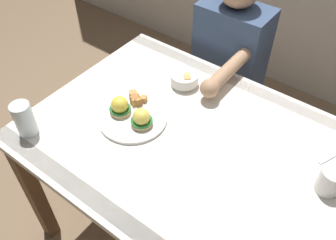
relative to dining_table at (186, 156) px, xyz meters
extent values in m
plane|color=#7F664C|center=(0.00, 0.00, -0.63)|extent=(6.00, 6.00, 0.00)
cube|color=white|center=(0.00, 0.00, 0.09)|extent=(1.20, 0.90, 0.03)
cube|color=#B23838|center=(0.00, -0.40, 0.10)|extent=(1.20, 0.06, 0.00)
cube|color=#B23838|center=(0.00, 0.40, 0.10)|extent=(1.20, 0.06, 0.00)
cube|color=brown|center=(-0.55, -0.40, -0.28)|extent=(0.06, 0.06, 0.71)
cube|color=brown|center=(-0.55, 0.40, -0.28)|extent=(0.06, 0.06, 0.71)
cube|color=brown|center=(0.55, 0.40, -0.28)|extent=(0.06, 0.06, 0.71)
cylinder|color=white|center=(-0.23, -0.05, 0.11)|extent=(0.27, 0.27, 0.01)
cylinder|color=tan|center=(-0.28, -0.06, 0.13)|extent=(0.08, 0.08, 0.02)
cylinder|color=#286B2D|center=(-0.28, -0.06, 0.14)|extent=(0.08, 0.08, 0.01)
sphere|color=yellow|center=(-0.28, -0.06, 0.16)|extent=(0.07, 0.07, 0.07)
cylinder|color=tan|center=(-0.17, -0.06, 0.13)|extent=(0.08, 0.08, 0.02)
cylinder|color=#286B2D|center=(-0.17, -0.06, 0.14)|extent=(0.08, 0.08, 0.01)
sphere|color=#F7DB56|center=(-0.17, -0.06, 0.16)|extent=(0.07, 0.07, 0.07)
cube|color=tan|center=(-0.29, 0.04, 0.14)|extent=(0.03, 0.03, 0.03)
cube|color=tan|center=(-0.25, 0.05, 0.13)|extent=(0.03, 0.03, 0.02)
cube|color=#AD7038|center=(-0.27, 0.02, 0.14)|extent=(0.03, 0.03, 0.04)
cube|color=#AD7038|center=(-0.26, 0.02, 0.14)|extent=(0.03, 0.03, 0.03)
cube|color=tan|center=(-0.27, 0.01, 0.14)|extent=(0.04, 0.04, 0.03)
cube|color=tan|center=(-0.30, 0.04, 0.14)|extent=(0.04, 0.04, 0.03)
cylinder|color=white|center=(-0.19, 0.25, 0.11)|extent=(0.10, 0.10, 0.01)
cylinder|color=white|center=(-0.19, 0.25, 0.14)|extent=(0.12, 0.12, 0.04)
cube|color=#B7E093|center=(-0.18, 0.24, 0.14)|extent=(0.04, 0.04, 0.03)
cube|color=#F4A85B|center=(-0.17, 0.24, 0.15)|extent=(0.04, 0.04, 0.03)
cube|color=#EA6B70|center=(-0.19, 0.25, 0.15)|extent=(0.03, 0.03, 0.02)
cube|color=#F4DB66|center=(-0.18, 0.26, 0.15)|extent=(0.02, 0.02, 0.02)
cube|color=#B7E093|center=(-0.18, 0.26, 0.14)|extent=(0.03, 0.03, 0.02)
cylinder|color=white|center=(0.50, 0.09, 0.15)|extent=(0.08, 0.08, 0.09)
cylinder|color=black|center=(0.50, 0.09, 0.20)|extent=(0.07, 0.07, 0.01)
cube|color=silver|center=(0.46, 0.23, 0.11)|extent=(0.06, 0.11, 0.00)
cylinder|color=silver|center=(-0.50, -0.34, 0.18)|extent=(0.07, 0.07, 0.14)
cylinder|color=silver|center=(-0.50, -0.34, 0.14)|extent=(0.07, 0.07, 0.06)
cylinder|color=#33333D|center=(-0.26, 0.53, -0.41)|extent=(0.11, 0.11, 0.45)
cylinder|color=#33333D|center=(-0.08, 0.53, -0.41)|extent=(0.11, 0.11, 0.45)
cube|color=#384C70|center=(-0.17, 0.63, 0.07)|extent=(0.34, 0.20, 0.50)
cylinder|color=tan|center=(-0.05, 0.38, 0.17)|extent=(0.06, 0.30, 0.06)
sphere|color=tan|center=(-0.05, 0.23, 0.17)|extent=(0.08, 0.08, 0.08)
camera|label=1|loc=(0.48, -0.76, 1.11)|focal=38.32mm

